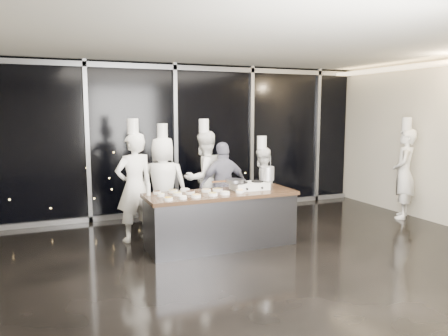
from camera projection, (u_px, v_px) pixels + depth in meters
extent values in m
plane|color=black|center=(245.00, 264.00, 6.38)|extent=(9.00, 9.00, 0.00)
cube|color=#BEB7A2|center=(174.00, 139.00, 9.35)|extent=(9.00, 0.02, 3.20)
cube|color=beige|center=(246.00, 38.00, 5.95)|extent=(9.00, 7.00, 0.02)
cube|color=black|center=(175.00, 139.00, 9.30)|extent=(8.90, 0.04, 3.18)
cube|color=#919499|center=(175.00, 67.00, 9.05)|extent=(8.90, 0.08, 0.10)
cube|color=#919499|center=(177.00, 211.00, 9.46)|extent=(8.90, 0.08, 0.10)
cube|color=#919499|center=(87.00, 142.00, 8.55)|extent=(0.08, 0.08, 3.20)
cube|color=#919499|center=(176.00, 140.00, 9.25)|extent=(0.08, 0.08, 3.20)
cube|color=#919499|center=(252.00, 137.00, 9.95)|extent=(0.08, 0.08, 3.20)
cube|color=#919499|center=(318.00, 136.00, 10.65)|extent=(0.08, 0.08, 3.20)
cube|color=#3A3B40|center=(221.00, 221.00, 7.14)|extent=(2.40, 0.80, 0.84)
cube|color=#47321E|center=(221.00, 194.00, 7.08)|extent=(2.46, 0.86, 0.06)
cube|color=silver|center=(250.00, 186.00, 7.33)|extent=(0.60, 0.37, 0.12)
cylinder|color=black|center=(242.00, 182.00, 7.26)|extent=(0.20, 0.20, 0.02)
cylinder|color=black|center=(257.00, 181.00, 7.37)|extent=(0.20, 0.20, 0.02)
cylinder|color=black|center=(247.00, 189.00, 7.10)|extent=(0.04, 0.02, 0.04)
cylinder|color=black|center=(262.00, 188.00, 7.20)|extent=(0.04, 0.02, 0.04)
cylinder|color=gray|center=(234.00, 181.00, 7.19)|extent=(0.32, 0.32, 0.05)
cube|color=#4C2B14|center=(219.00, 182.00, 7.09)|extent=(0.23, 0.03, 0.02)
cylinder|color=silver|center=(267.00, 173.00, 7.41)|extent=(0.24, 0.24, 0.23)
cylinder|color=white|center=(168.00, 199.00, 6.45)|extent=(0.14, 0.14, 0.04)
cylinder|color=gold|center=(168.00, 198.00, 6.44)|extent=(0.11, 0.11, 0.01)
cylinder|color=white|center=(161.00, 195.00, 6.74)|extent=(0.12, 0.12, 0.04)
cylinder|color=beige|center=(161.00, 194.00, 6.74)|extent=(0.10, 0.10, 0.01)
cylinder|color=white|center=(157.00, 193.00, 6.94)|extent=(0.13, 0.13, 0.04)
cylinder|color=#341F0F|center=(157.00, 192.00, 6.94)|extent=(0.10, 0.10, 0.01)
cylinder|color=white|center=(183.00, 197.00, 6.56)|extent=(0.12, 0.12, 0.04)
cylinder|color=white|center=(183.00, 196.00, 6.55)|extent=(0.10, 0.10, 0.01)
cylinder|color=white|center=(177.00, 194.00, 6.82)|extent=(0.15, 0.15, 0.04)
cylinder|color=#D0C368|center=(177.00, 193.00, 6.82)|extent=(0.12, 0.12, 0.01)
cylinder|color=white|center=(173.00, 191.00, 7.05)|extent=(0.16, 0.16, 0.04)
cylinder|color=olive|center=(173.00, 190.00, 7.05)|extent=(0.13, 0.13, 0.01)
cylinder|color=white|center=(196.00, 196.00, 6.67)|extent=(0.15, 0.15, 0.04)
cylinder|color=#DDA75B|center=(196.00, 195.00, 6.66)|extent=(0.12, 0.12, 0.01)
cylinder|color=white|center=(190.00, 193.00, 6.94)|extent=(0.14, 0.14, 0.04)
cylinder|color=black|center=(190.00, 192.00, 6.94)|extent=(0.12, 0.12, 0.01)
cylinder|color=white|center=(185.00, 190.00, 7.16)|extent=(0.15, 0.15, 0.04)
cylinder|color=beige|center=(185.00, 189.00, 7.15)|extent=(0.12, 0.12, 0.01)
cylinder|color=white|center=(213.00, 194.00, 6.80)|extent=(0.15, 0.15, 0.04)
cylinder|color=#A38E41|center=(213.00, 193.00, 6.80)|extent=(0.12, 0.12, 0.01)
cylinder|color=white|center=(206.00, 191.00, 7.11)|extent=(0.15, 0.15, 0.04)
cylinder|color=tan|center=(206.00, 190.00, 7.11)|extent=(0.12, 0.12, 0.01)
cylinder|color=white|center=(225.00, 193.00, 6.90)|extent=(0.15, 0.15, 0.04)
cylinder|color=beige|center=(225.00, 192.00, 6.90)|extent=(0.13, 0.13, 0.01)
cylinder|color=white|center=(218.00, 190.00, 7.17)|extent=(0.17, 0.17, 0.04)
cylinder|color=olive|center=(218.00, 189.00, 7.17)|extent=(0.14, 0.14, 0.01)
cylinder|color=white|center=(240.00, 191.00, 7.04)|extent=(0.13, 0.13, 0.04)
cylinder|color=gold|center=(240.00, 190.00, 7.04)|extent=(0.11, 0.11, 0.01)
cylinder|color=silver|center=(148.00, 190.00, 6.82)|extent=(0.07, 0.07, 0.18)
cone|color=silver|center=(148.00, 182.00, 6.81)|extent=(0.06, 0.06, 0.06)
imported|color=white|center=(134.00, 187.00, 7.38)|extent=(0.77, 0.60, 1.86)
cylinder|color=white|center=(133.00, 126.00, 7.25)|extent=(0.23, 0.23, 0.26)
imported|color=white|center=(163.00, 184.00, 7.96)|extent=(1.00, 0.84, 1.76)
cylinder|color=white|center=(162.00, 131.00, 7.82)|extent=(0.25, 0.25, 0.26)
imported|color=white|center=(204.00, 178.00, 8.44)|extent=(1.05, 0.92, 1.83)
cylinder|color=white|center=(204.00, 126.00, 8.30)|extent=(0.24, 0.24, 0.26)
imported|color=#161439|center=(224.00, 186.00, 8.14)|extent=(0.97, 0.43, 1.64)
imported|color=white|center=(261.00, 185.00, 8.65)|extent=(0.82, 0.70, 1.49)
cylinder|color=white|center=(262.00, 142.00, 8.54)|extent=(0.22, 0.22, 0.26)
imported|color=white|center=(404.00, 174.00, 8.96)|extent=(0.79, 0.78, 1.85)
cylinder|color=white|center=(407.00, 124.00, 8.82)|extent=(0.27, 0.27, 0.26)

